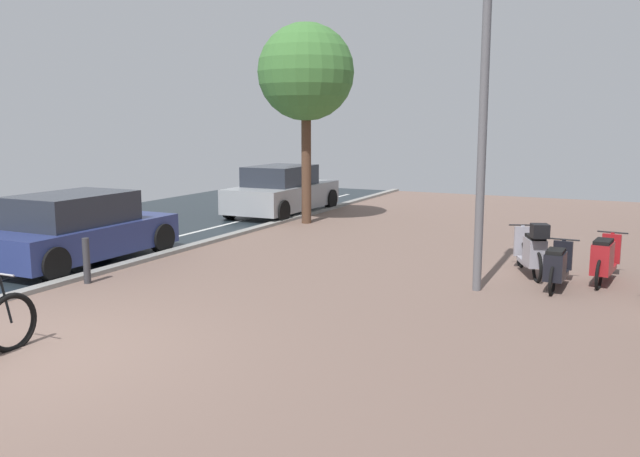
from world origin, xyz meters
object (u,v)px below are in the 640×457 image
scooter_near (557,266)px  parked_car_far (282,191)px  scooter_far (532,251)px  parked_car_near (77,230)px  street_tree (306,73)px  lamp_post (484,102)px  scooter_mid (604,259)px  bollard_far (86,261)px

scooter_near → parked_car_far: 10.48m
scooter_near → scooter_far: (-0.51, 0.77, 0.09)m
parked_car_near → street_tree: bearing=75.0°
parked_car_near → scooter_far: bearing=17.6°
scooter_near → lamp_post: lamp_post is taller
scooter_far → street_tree: (-6.53, 3.91, 3.54)m
scooter_near → scooter_far: scooter_far is taller
scooter_far → parked_car_near: parked_car_near is taller
scooter_mid → bollard_far: scooter_mid is taller
parked_car_near → bollard_far: parked_car_near is taller
parked_car_far → street_tree: 3.91m
scooter_near → street_tree: 9.20m
scooter_mid → scooter_far: scooter_far is taller
scooter_far → parked_car_far: (-8.04, 5.28, 0.20)m
scooter_mid → lamp_post: (-1.85, -1.42, 2.65)m
lamp_post → scooter_far: bearing=65.4°
parked_car_far → bollard_far: size_ratio=5.32×
parked_car_near → lamp_post: lamp_post is taller
scooter_near → parked_car_far: size_ratio=0.40×
scooter_mid → street_tree: (-7.72, 3.92, 3.59)m
scooter_near → bollard_far: bollard_far is taller
lamp_post → street_tree: size_ratio=1.04×
scooter_far → lamp_post: size_ratio=0.30×
parked_car_near → scooter_near: bearing=11.9°
scooter_far → bollard_far: size_ratio=2.11×
lamp_post → scooter_near: bearing=29.6°
scooter_far → scooter_near: bearing=-56.1°
parked_car_far → street_tree: street_tree is taller
parked_car_far → street_tree: size_ratio=0.79×
scooter_mid → parked_car_far: (-9.23, 5.29, 0.25)m
lamp_post → street_tree: (-5.87, 5.34, 0.94)m
parked_car_far → lamp_post: 10.26m
lamp_post → scooter_mid: bearing=37.5°
scooter_mid → scooter_far: bearing=179.7°
parked_car_near → street_tree: (1.76, 6.54, 3.36)m
scooter_mid → lamp_post: size_ratio=0.34×
scooter_near → parked_car_far: (-8.55, 6.04, 0.29)m
scooter_mid → parked_car_near: parked_car_near is taller
parked_car_near → bollard_far: size_ratio=4.98×
scooter_far → bollard_far: bearing=-150.4°
scooter_mid → parked_car_near: 9.84m
parked_car_far → street_tree: bearing=-42.2°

